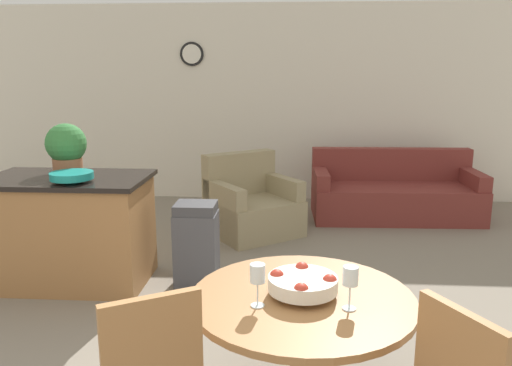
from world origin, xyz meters
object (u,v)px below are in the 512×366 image
at_px(teal_bowl, 72,176).
at_px(fruit_bowl, 303,283).
at_px(kitchen_island, 70,230).
at_px(wine_glass_left, 258,275).
at_px(trash_bin, 197,244).
at_px(couch, 394,195).
at_px(dining_table, 302,327).
at_px(potted_plant, 66,147).
at_px(wine_glass_right, 350,278).
at_px(armchair, 251,207).

bearing_deg(teal_bowl, fruit_bowl, -40.61).
bearing_deg(kitchen_island, wine_glass_left, -47.07).
xyz_separation_m(fruit_bowl, trash_bin, (-0.85, 1.76, -0.44)).
height_order(fruit_bowl, kitchen_island, kitchen_island).
relative_size(kitchen_island, trash_bin, 1.89).
xyz_separation_m(fruit_bowl, couch, (1.25, 3.93, -0.51)).
distance_m(dining_table, teal_bowl, 2.39).
bearing_deg(potted_plant, teal_bowl, -62.10).
height_order(wine_glass_right, couch, wine_glass_right).
bearing_deg(dining_table, teal_bowl, 139.40).
xyz_separation_m(wine_glass_right, kitchen_island, (-2.13, 1.85, -0.42)).
height_order(kitchen_island, trash_bin, kitchen_island).
xyz_separation_m(fruit_bowl, potted_plant, (-1.98, 1.90, 0.36)).
xyz_separation_m(wine_glass_left, couch, (1.46, 4.06, -0.60)).
height_order(potted_plant, armchair, potted_plant).
bearing_deg(couch, potted_plant, -149.37).
height_order(potted_plant, trash_bin, potted_plant).
bearing_deg(kitchen_island, potted_plant, 107.46).
relative_size(kitchen_island, couch, 0.66).
bearing_deg(trash_bin, couch, 46.05).
bearing_deg(fruit_bowl, kitchen_island, 138.16).
distance_m(dining_table, wine_glass_right, 0.40).
bearing_deg(wine_glass_left, couch, 70.27).
xyz_separation_m(teal_bowl, armchair, (1.30, 1.65, -0.68)).
height_order(teal_bowl, couch, teal_bowl).
xyz_separation_m(wine_glass_left, trash_bin, (-0.64, 1.88, -0.53)).
xyz_separation_m(dining_table, teal_bowl, (-1.79, 1.53, 0.41)).
bearing_deg(wine_glass_left, kitchen_island, 132.93).
relative_size(trash_bin, armchair, 0.60).
height_order(dining_table, trash_bin, dining_table).
bearing_deg(kitchen_island, trash_bin, 1.91).
bearing_deg(dining_table, potted_plant, 136.23).
xyz_separation_m(fruit_bowl, teal_bowl, (-1.79, 1.53, 0.18)).
distance_m(dining_table, kitchen_island, 2.59).
bearing_deg(couch, wine_glass_left, -111.34).
relative_size(potted_plant, trash_bin, 0.60).
height_order(trash_bin, couch, couch).
bearing_deg(armchair, couch, -12.45).
height_order(dining_table, potted_plant, potted_plant).
xyz_separation_m(kitchen_island, trash_bin, (1.08, 0.04, -0.11)).
height_order(wine_glass_left, potted_plant, potted_plant).
bearing_deg(kitchen_island, armchair, 45.24).
bearing_deg(wine_glass_right, fruit_bowl, 148.86).
bearing_deg(wine_glass_left, dining_table, 30.63).
relative_size(dining_table, kitchen_island, 0.80).
height_order(wine_glass_right, trash_bin, wine_glass_right).
xyz_separation_m(trash_bin, armchair, (0.36, 1.42, -0.06)).
xyz_separation_m(wine_glass_right, teal_bowl, (-1.99, 1.66, 0.10)).
relative_size(fruit_bowl, trash_bin, 0.47).
height_order(dining_table, armchair, armchair).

